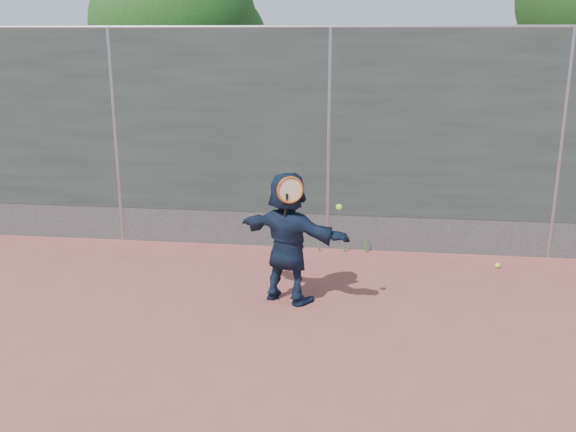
# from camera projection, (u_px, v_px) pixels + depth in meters

# --- Properties ---
(ground) EXTENTS (80.00, 80.00, 0.00)m
(ground) POSITION_uv_depth(u_px,v_px,m) (299.00, 373.00, 5.72)
(ground) COLOR #9E4C42
(ground) RESTS_ON ground
(player) EXTENTS (1.44, 0.97, 1.49)m
(player) POSITION_uv_depth(u_px,v_px,m) (288.00, 238.00, 7.09)
(player) COLOR #16233C
(player) RESTS_ON ground
(ball_ground) EXTENTS (0.07, 0.07, 0.07)m
(ball_ground) POSITION_uv_depth(u_px,v_px,m) (498.00, 265.00, 8.27)
(ball_ground) COLOR #BBF235
(ball_ground) RESTS_ON ground
(fence) EXTENTS (20.00, 0.06, 3.03)m
(fence) POSITION_uv_depth(u_px,v_px,m) (329.00, 137.00, 8.62)
(fence) COLOR #38423D
(fence) RESTS_ON ground
(swing_action) EXTENTS (0.69, 0.16, 0.51)m
(swing_action) POSITION_uv_depth(u_px,v_px,m) (295.00, 193.00, 6.74)
(swing_action) COLOR #C05012
(swing_action) RESTS_ON ground
(tree_left) EXTENTS (3.15, 3.00, 4.53)m
(tree_left) POSITION_uv_depth(u_px,v_px,m) (184.00, 32.00, 11.52)
(tree_left) COLOR #382314
(tree_left) RESTS_ON ground
(weed_clump) EXTENTS (0.68, 0.07, 0.30)m
(weed_clump) POSITION_uv_depth(u_px,v_px,m) (348.00, 242.00, 8.87)
(weed_clump) COLOR #387226
(weed_clump) RESTS_ON ground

